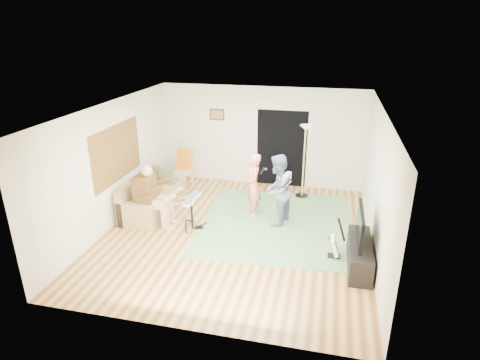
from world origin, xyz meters
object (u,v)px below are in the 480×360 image
singer (253,185)px  drum_kit (192,214)px  dining_chair (183,175)px  television (360,225)px  guitar_spare (335,246)px  torchiere_lamp (305,149)px  tv_cabinet (359,255)px  guitarist (277,191)px  sofa (150,199)px

singer → drum_kit: bearing=-68.5°
dining_chair → television: (4.45, -2.86, 0.47)m
drum_kit → guitar_spare: guitar_spare is taller
torchiere_lamp → tv_cabinet: size_ratio=1.35×
guitar_spare → guitarist: bearing=139.0°
guitarist → drum_kit: bearing=-56.1°
guitarist → tv_cabinet: size_ratio=1.16×
drum_kit → guitarist: size_ratio=0.46×
sofa → singer: (2.46, 0.31, 0.47)m
guitar_spare → singer: bearing=142.0°
guitarist → torchiere_lamp: (0.43, 1.69, 0.49)m
guitarist → dining_chair: (-2.77, 1.51, -0.43)m
dining_chair → tv_cabinet: dining_chair is taller
guitarist → tv_cabinet: (1.73, -1.34, -0.56)m
drum_kit → dining_chair: dining_chair is taller
singer → guitarist: (0.60, -0.35, 0.07)m
singer → sofa: bearing=-100.7°
drum_kit → sofa: bearing=153.3°
tv_cabinet → guitar_spare: bearing=153.2°
torchiere_lamp → drum_kit: bearing=-133.8°
sofa → television: bearing=-16.3°
sofa → singer: size_ratio=1.38×
sofa → torchiere_lamp: torchiere_lamp is taller
torchiere_lamp → sofa: bearing=-154.8°
sofa → drum_kit: bearing=-26.7°
television → sofa: bearing=163.7°
sofa → singer: bearing=7.3°
drum_kit → guitar_spare: size_ratio=0.89×
sofa → tv_cabinet: bearing=-16.1°
drum_kit → tv_cabinet: drum_kit is taller
drum_kit → guitar_spare: 3.10m
guitar_spare → television: 0.76m
sofa → guitar_spare: size_ratio=2.41×
tv_cabinet → television: 0.60m
dining_chair → television: 5.31m
drum_kit → dining_chair: 2.35m
singer → dining_chair: bearing=-136.0°
singer → tv_cabinet: bearing=35.9°
guitar_spare → torchiere_lamp: torchiere_lamp is taller
guitarist → torchiere_lamp: bearing=-179.5°
guitar_spare → torchiere_lamp: (-0.86, 2.81, 1.05)m
drum_kit → television: size_ratio=0.67×
drum_kit → torchiere_lamp: 3.33m
dining_chair → drum_kit: bearing=-55.4°
drum_kit → singer: singer is taller
sofa → guitar_spare: (4.35, -1.16, -0.03)m
sofa → torchiere_lamp: (3.50, 1.65, 1.02)m
singer → guitarist: bearing=41.4°
television → tv_cabinet: bearing=0.0°
sofa → television: 4.97m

